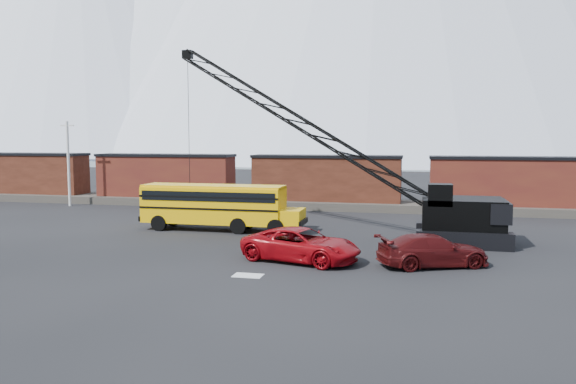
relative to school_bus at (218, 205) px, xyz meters
name	(u,v)px	position (x,y,z in m)	size (l,w,h in m)	color
ground	(261,258)	(5.38, -7.94, -1.79)	(160.00, 160.00, 0.00)	black
gravel_berm	(326,204)	(5.38, 14.06, -1.44)	(120.00, 5.00, 0.70)	#4D463F
boxcar_west_far	(25,173)	(-26.62, 14.06, 0.97)	(13.70, 3.10, 4.17)	#572618
boxcar_west_near	(166,175)	(-10.62, 14.06, 0.97)	(13.70, 3.10, 4.17)	#4A1815
boxcar_mid	(326,178)	(5.38, 14.06, 0.97)	(13.70, 3.10, 4.17)	#572618
boxcar_east_near	(511,181)	(21.38, 14.06, 0.97)	(13.70, 3.10, 4.17)	#4A1815
utility_pole	(68,162)	(-18.62, 10.06, 2.36)	(1.40, 0.24, 8.00)	silver
snow_patch	(248,275)	(5.88, -11.94, -1.78)	(1.40, 0.90, 0.02)	silver
school_bus	(218,205)	(0.00, 0.00, 0.00)	(11.65, 2.65, 3.19)	#E9AC04
red_pickup	(301,245)	(7.69, -8.29, -0.92)	(2.91, 6.30, 1.75)	#97070E
maroon_suv	(433,250)	(14.41, -7.95, -0.98)	(2.29, 5.63, 1.63)	#420B0C
crawler_crane	(306,127)	(6.20, 0.47, 5.42)	(22.54, 5.95, 13.02)	black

